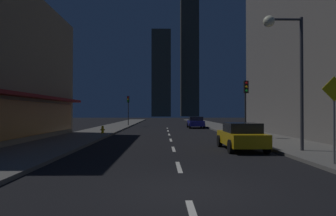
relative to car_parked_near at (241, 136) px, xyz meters
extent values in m
cube|color=black|center=(-3.60, 23.95, -0.79)|extent=(78.00, 136.00, 0.10)
cube|color=#605E59|center=(3.40, 23.95, -0.67)|extent=(4.00, 76.00, 0.15)
cube|color=#605E59|center=(-10.60, 23.95, -0.67)|extent=(4.00, 76.00, 0.15)
cube|color=silver|center=(-3.60, -4.85, -0.73)|extent=(0.16, 2.20, 0.01)
cube|color=silver|center=(-3.60, 0.35, -0.73)|extent=(0.16, 2.20, 0.01)
cube|color=silver|center=(-3.60, 5.55, -0.73)|extent=(0.16, 2.20, 0.01)
cube|color=silver|center=(-3.60, 10.75, -0.73)|extent=(0.16, 2.20, 0.01)
cube|color=silver|center=(-3.60, 15.95, -0.73)|extent=(0.16, 2.20, 0.01)
cube|color=silver|center=(-3.60, 21.15, -0.73)|extent=(0.16, 2.20, 0.01)
cube|color=#D88C3F|center=(-12.60, 3.85, 0.86)|extent=(0.10, 15.29, 2.20)
cube|color=maroon|center=(-12.20, 3.85, 2.26)|extent=(0.90, 15.89, 0.20)
cube|color=#454234|center=(-4.81, 120.38, 19.18)|extent=(8.77, 6.05, 39.85)
cube|color=#3F3C2F|center=(8.87, 126.57, 27.62)|extent=(8.56, 6.75, 56.73)
cube|color=#39362A|center=(11.24, 149.15, 34.93)|extent=(8.03, 7.36, 71.34)
cube|color=gold|center=(0.00, 0.05, -0.13)|extent=(1.80, 4.20, 0.65)
cube|color=black|center=(0.00, -0.15, 0.43)|extent=(1.64, 2.00, 0.55)
cylinder|color=black|center=(-0.88, 1.45, -0.40)|extent=(0.22, 0.68, 0.68)
cylinder|color=black|center=(0.88, 1.45, -0.40)|extent=(0.22, 0.68, 0.68)
cylinder|color=black|center=(-0.88, -1.35, -0.40)|extent=(0.22, 0.68, 0.68)
cylinder|color=black|center=(0.88, -1.35, -0.40)|extent=(0.22, 0.68, 0.68)
sphere|color=white|center=(-0.55, 2.10, -0.08)|extent=(0.18, 0.18, 0.18)
sphere|color=white|center=(0.55, 2.10, -0.08)|extent=(0.18, 0.18, 0.18)
cube|color=navy|center=(0.00, 21.69, -0.13)|extent=(1.80, 4.20, 0.65)
cube|color=black|center=(0.00, 21.49, 0.43)|extent=(1.64, 2.00, 0.55)
cylinder|color=black|center=(-0.88, 23.09, -0.40)|extent=(0.22, 0.68, 0.68)
cylinder|color=black|center=(0.88, 23.09, -0.40)|extent=(0.22, 0.68, 0.68)
cylinder|color=black|center=(-0.88, 20.29, -0.40)|extent=(0.22, 0.68, 0.68)
cylinder|color=black|center=(0.88, 20.29, -0.40)|extent=(0.22, 0.68, 0.68)
sphere|color=white|center=(-0.55, 23.74, -0.08)|extent=(0.18, 0.18, 0.18)
sphere|color=white|center=(0.55, 23.74, -0.08)|extent=(0.18, 0.18, 0.18)
cylinder|color=gold|center=(-9.50, 10.59, -0.32)|extent=(0.22, 0.22, 0.55)
sphere|color=gold|center=(-9.50, 10.59, -0.04)|extent=(0.21, 0.21, 0.21)
cylinder|color=gold|center=(-9.50, 10.59, -0.56)|extent=(0.30, 0.30, 0.06)
cylinder|color=gold|center=(-9.66, 10.59, -0.29)|extent=(0.10, 0.10, 0.10)
cylinder|color=gold|center=(-9.34, 10.59, -0.29)|extent=(0.10, 0.10, 0.10)
cylinder|color=#2D2D2D|center=(1.90, 5.93, 1.51)|extent=(0.12, 0.12, 4.20)
cube|color=black|center=(1.90, 5.73, 3.11)|extent=(0.32, 0.24, 0.90)
sphere|color=red|center=(1.90, 5.60, 3.39)|extent=(0.18, 0.18, 0.18)
sphere|color=#F2B20C|center=(1.90, 5.60, 3.11)|extent=(0.18, 0.18, 0.18)
sphere|color=#19D833|center=(1.90, 5.60, 2.83)|extent=(0.18, 0.18, 0.18)
cylinder|color=#2D2D2D|center=(-9.10, 26.73, 1.51)|extent=(0.12, 0.12, 4.20)
cube|color=black|center=(-9.10, 26.53, 3.11)|extent=(0.32, 0.24, 0.90)
sphere|color=red|center=(-9.10, 26.40, 3.39)|extent=(0.18, 0.18, 0.18)
sphere|color=#F2B20C|center=(-9.10, 26.40, 3.11)|extent=(0.18, 0.18, 0.18)
sphere|color=#19D833|center=(-9.10, 26.40, 2.83)|extent=(0.18, 0.18, 0.18)
cylinder|color=#38383D|center=(2.60, -1.40, 2.66)|extent=(0.16, 0.16, 6.50)
cylinder|color=#38383D|center=(1.80, -1.40, 5.81)|extent=(1.60, 0.12, 0.12)
sphere|color=#FCF7CC|center=(1.00, -1.40, 5.71)|extent=(0.56, 0.56, 0.56)
cylinder|color=slate|center=(2.00, -5.10, 0.61)|extent=(0.08, 0.08, 2.40)
cube|color=yellow|center=(2.00, -5.13, 2.11)|extent=(0.91, 0.03, 0.91)
camera|label=1|loc=(-4.19, -15.65, 1.27)|focal=31.59mm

